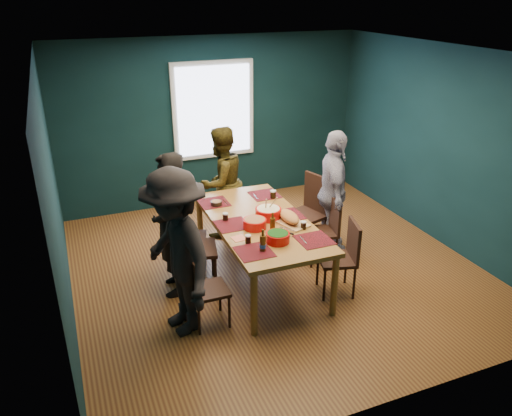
% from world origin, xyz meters
% --- Properties ---
extents(room, '(5.01, 5.01, 2.71)m').
position_xyz_m(room, '(0.00, 0.27, 1.37)').
color(room, '#915F2A').
rests_on(room, ground).
extents(dining_table, '(1.11, 2.17, 0.82)m').
position_xyz_m(dining_table, '(-0.29, -0.19, 0.74)').
color(dining_table, '#9A672E').
rests_on(dining_table, floor).
extents(chair_left_far, '(0.53, 0.53, 0.93)m').
position_xyz_m(chair_left_far, '(-1.11, 0.39, 0.54)').
color(chair_left_far, black).
rests_on(chair_left_far, floor).
extents(chair_left_mid, '(0.56, 0.56, 1.04)m').
position_xyz_m(chair_left_mid, '(-1.14, -0.02, 0.61)').
color(chair_left_mid, black).
rests_on(chair_left_mid, floor).
extents(chair_left_near, '(0.39, 0.39, 0.86)m').
position_xyz_m(chair_left_near, '(-1.21, -0.81, 0.50)').
color(chair_left_near, black).
rests_on(chair_left_near, floor).
extents(chair_right_far, '(0.58, 0.58, 1.04)m').
position_xyz_m(chair_right_far, '(0.69, 0.35, 0.61)').
color(chair_right_far, black).
rests_on(chair_right_far, floor).
extents(chair_right_mid, '(0.45, 0.45, 0.86)m').
position_xyz_m(chair_right_mid, '(0.72, -0.07, 0.50)').
color(chair_right_mid, black).
rests_on(chair_right_mid, floor).
extents(chair_right_near, '(0.51, 0.51, 0.91)m').
position_xyz_m(chair_right_near, '(0.53, -0.81, 0.53)').
color(chair_right_near, black).
rests_on(chair_right_near, floor).
extents(person_far_left, '(0.50, 0.68, 1.72)m').
position_xyz_m(person_far_left, '(-1.33, -0.02, 0.86)').
color(person_far_left, black).
rests_on(person_far_left, floor).
extents(person_back, '(0.97, 0.89, 1.62)m').
position_xyz_m(person_back, '(-0.32, 1.19, 0.81)').
color(person_back, black).
rests_on(person_back, floor).
extents(person_right, '(0.74, 1.08, 1.70)m').
position_xyz_m(person_right, '(0.92, 0.17, 0.85)').
color(person_right, white).
rests_on(person_right, floor).
extents(person_near_left, '(0.88, 1.27, 1.81)m').
position_xyz_m(person_near_left, '(-1.44, -0.77, 0.90)').
color(person_near_left, black).
rests_on(person_near_left, floor).
extents(bowl_salad, '(0.27, 0.27, 0.11)m').
position_xyz_m(bowl_salad, '(-0.42, -0.36, 0.88)').
color(bowl_salad, red).
rests_on(bowl_salad, dining_table).
extents(bowl_dumpling, '(0.31, 0.31, 0.29)m').
position_xyz_m(bowl_dumpling, '(-0.17, -0.17, 0.89)').
color(bowl_dumpling, red).
rests_on(bowl_dumpling, dining_table).
extents(bowl_herbs, '(0.26, 0.26, 0.11)m').
position_xyz_m(bowl_herbs, '(-0.32, -0.78, 0.88)').
color(bowl_herbs, red).
rests_on(bowl_herbs, dining_table).
extents(cutting_board, '(0.39, 0.63, 0.14)m').
position_xyz_m(cutting_board, '(0.00, -0.39, 0.88)').
color(cutting_board, '#DEB377').
rests_on(cutting_board, dining_table).
extents(small_bowl, '(0.14, 0.14, 0.06)m').
position_xyz_m(small_bowl, '(-0.63, 0.42, 0.85)').
color(small_bowl, black).
rests_on(small_bowl, dining_table).
extents(beer_bottle_a, '(0.07, 0.07, 0.25)m').
position_xyz_m(beer_bottle_a, '(-0.55, -0.90, 0.91)').
color(beer_bottle_a, '#42280B').
rests_on(beer_bottle_a, dining_table).
extents(beer_bottle_b, '(0.06, 0.06, 0.23)m').
position_xyz_m(beer_bottle_b, '(-0.27, -0.52, 0.91)').
color(beer_bottle_b, '#42280B').
rests_on(beer_bottle_b, dining_table).
extents(cola_glass_a, '(0.07, 0.07, 0.09)m').
position_xyz_m(cola_glass_a, '(-0.63, -0.68, 0.87)').
color(cola_glass_a, black).
rests_on(cola_glass_a, dining_table).
extents(cola_glass_b, '(0.07, 0.07, 0.09)m').
position_xyz_m(cola_glass_b, '(0.09, -0.60, 0.87)').
color(cola_glass_b, black).
rests_on(cola_glass_b, dining_table).
extents(cola_glass_c, '(0.08, 0.08, 0.11)m').
position_xyz_m(cola_glass_c, '(0.13, 0.36, 0.88)').
color(cola_glass_c, black).
rests_on(cola_glass_c, dining_table).
extents(cola_glass_d, '(0.07, 0.07, 0.10)m').
position_xyz_m(cola_glass_d, '(-0.67, -0.05, 0.87)').
color(cola_glass_d, black).
rests_on(cola_glass_d, dining_table).
extents(napkin_a, '(0.13, 0.13, 0.00)m').
position_xyz_m(napkin_a, '(0.03, -0.08, 0.82)').
color(napkin_a, '#F27F66').
rests_on(napkin_a, dining_table).
extents(napkin_b, '(0.16, 0.16, 0.00)m').
position_xyz_m(napkin_b, '(-0.68, -0.54, 0.82)').
color(napkin_b, '#F27F66').
rests_on(napkin_b, dining_table).
extents(napkin_c, '(0.14, 0.14, 0.00)m').
position_xyz_m(napkin_c, '(0.10, -0.85, 0.82)').
color(napkin_c, '#F27F66').
rests_on(napkin_c, dining_table).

